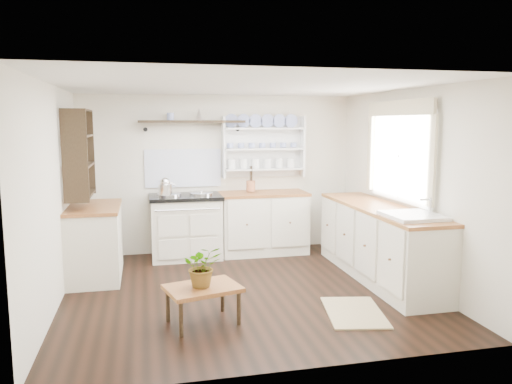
% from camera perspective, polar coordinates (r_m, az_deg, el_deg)
% --- Properties ---
extents(floor, '(4.00, 3.80, 0.01)m').
position_cam_1_polar(floor, '(5.81, -1.26, -11.19)').
color(floor, black).
rests_on(floor, ground).
extents(wall_back, '(4.00, 0.02, 2.30)m').
position_cam_1_polar(wall_back, '(7.40, -4.23, 2.06)').
color(wall_back, silver).
rests_on(wall_back, ground).
extents(wall_right, '(0.02, 3.80, 2.30)m').
position_cam_1_polar(wall_right, '(6.25, 16.97, 0.65)').
color(wall_right, silver).
rests_on(wall_right, ground).
extents(wall_left, '(0.02, 3.80, 2.30)m').
position_cam_1_polar(wall_left, '(5.51, -22.13, -0.53)').
color(wall_left, silver).
rests_on(wall_left, ground).
extents(ceiling, '(4.00, 3.80, 0.01)m').
position_cam_1_polar(ceiling, '(5.51, -1.34, 12.04)').
color(ceiling, white).
rests_on(ceiling, wall_back).
extents(window, '(0.08, 1.55, 1.22)m').
position_cam_1_polar(window, '(6.32, 16.04, 4.54)').
color(window, white).
rests_on(window, wall_right).
extents(aga_cooker, '(1.00, 0.70, 0.93)m').
position_cam_1_polar(aga_cooker, '(7.12, -8.00, -3.87)').
color(aga_cooker, beige).
rests_on(aga_cooker, floor).
extents(back_cabinets, '(1.27, 0.63, 0.90)m').
position_cam_1_polar(back_cabinets, '(7.33, 0.83, -3.43)').
color(back_cabinets, silver).
rests_on(back_cabinets, floor).
extents(right_cabinets, '(0.62, 2.43, 0.90)m').
position_cam_1_polar(right_cabinets, '(6.32, 13.89, -5.52)').
color(right_cabinets, silver).
rests_on(right_cabinets, floor).
extents(belfast_sink, '(0.55, 0.60, 0.45)m').
position_cam_1_polar(belfast_sink, '(5.61, 17.44, -3.80)').
color(belfast_sink, white).
rests_on(belfast_sink, right_cabinets).
extents(left_cabinets, '(0.62, 1.13, 0.90)m').
position_cam_1_polar(left_cabinets, '(6.48, -17.91, -5.35)').
color(left_cabinets, silver).
rests_on(left_cabinets, floor).
extents(plate_rack, '(1.20, 0.22, 0.90)m').
position_cam_1_polar(plate_rack, '(7.46, 0.74, 5.25)').
color(plate_rack, white).
rests_on(plate_rack, wall_back).
extents(high_shelf, '(1.50, 0.29, 0.16)m').
position_cam_1_polar(high_shelf, '(7.19, -7.33, 7.90)').
color(high_shelf, black).
rests_on(high_shelf, wall_back).
extents(left_shelving, '(0.28, 0.80, 1.05)m').
position_cam_1_polar(left_shelving, '(6.34, -19.59, 4.27)').
color(left_shelving, black).
rests_on(left_shelving, wall_left).
extents(kettle, '(0.19, 0.19, 0.23)m').
position_cam_1_polar(kettle, '(6.89, -10.33, 0.63)').
color(kettle, silver).
rests_on(kettle, aga_cooker).
extents(utensil_crock, '(0.13, 0.13, 0.15)m').
position_cam_1_polar(utensil_crock, '(7.28, -0.61, 0.69)').
color(utensil_crock, '#AF6740').
rests_on(utensil_crock, back_cabinets).
extents(center_table, '(0.78, 0.64, 0.37)m').
position_cam_1_polar(center_table, '(4.85, -6.10, -11.17)').
color(center_table, brown).
rests_on(center_table, floor).
extents(potted_plant, '(0.37, 0.33, 0.40)m').
position_cam_1_polar(potted_plant, '(4.78, -6.14, -8.40)').
color(potted_plant, '#3F7233').
rests_on(potted_plant, center_table).
extents(floor_rug, '(0.70, 0.94, 0.02)m').
position_cam_1_polar(floor_rug, '(5.27, 11.15, -13.33)').
color(floor_rug, '#7C6248').
rests_on(floor_rug, floor).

